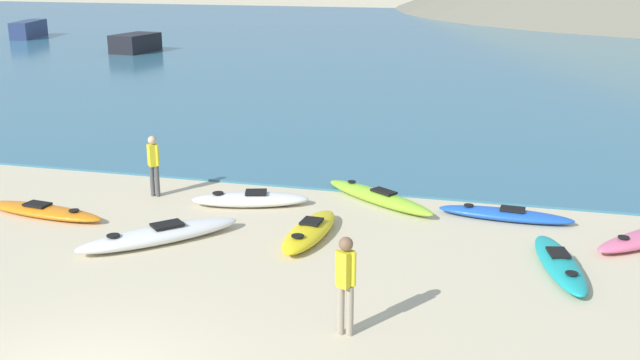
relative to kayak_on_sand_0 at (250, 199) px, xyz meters
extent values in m
cube|color=teal|center=(0.45, 36.63, -0.13)|extent=(160.00, 70.00, 0.06)
ellipsoid|color=white|center=(0.00, 0.00, 0.00)|extent=(2.91, 1.55, 0.32)
cube|color=black|center=(0.13, 0.04, 0.18)|extent=(0.61, 0.55, 0.05)
cylinder|color=black|center=(-0.74, -0.22, 0.17)|extent=(0.27, 0.27, 0.02)
cylinder|color=black|center=(8.33, -0.78, 0.15)|extent=(0.23, 0.23, 0.02)
ellipsoid|color=#8CCC2D|center=(2.95, 0.96, 0.00)|extent=(3.20, 2.45, 0.33)
cube|color=black|center=(3.10, 0.87, 0.19)|extent=(0.70, 0.62, 0.05)
cylinder|color=black|center=(2.16, 1.51, 0.18)|extent=(0.20, 0.20, 0.02)
ellipsoid|color=blue|center=(5.97, 0.56, -0.04)|extent=(3.07, 0.83, 0.25)
cube|color=black|center=(6.12, 0.55, 0.11)|extent=(0.57, 0.38, 0.05)
cylinder|color=black|center=(5.13, 0.62, 0.10)|extent=(0.22, 0.22, 0.02)
ellipsoid|color=yellow|center=(1.96, -1.71, -0.01)|extent=(0.90, 2.74, 0.31)
cube|color=black|center=(1.97, -1.57, 0.17)|extent=(0.44, 0.51, 0.05)
cylinder|color=black|center=(1.92, -2.45, 0.16)|extent=(0.26, 0.26, 0.02)
ellipsoid|color=orange|center=(-4.37, -1.95, -0.04)|extent=(3.30, 1.07, 0.24)
cube|color=black|center=(-4.53, -1.93, 0.11)|extent=(0.62, 0.44, 0.05)
cylinder|color=black|center=(-3.49, -2.06, 0.09)|extent=(0.23, 0.23, 0.02)
ellipsoid|color=teal|center=(7.05, -2.14, -0.02)|extent=(1.26, 2.98, 0.29)
cube|color=black|center=(7.02, -2.00, 0.15)|extent=(0.46, 0.59, 0.05)
cylinder|color=black|center=(7.22, -2.92, 0.14)|extent=(0.23, 0.23, 0.02)
ellipsoid|color=white|center=(-1.01, -2.77, 0.01)|extent=(2.99, 3.10, 0.34)
cube|color=black|center=(-0.89, -2.64, 0.20)|extent=(0.74, 0.75, 0.05)
cylinder|color=black|center=(-1.67, -3.48, 0.19)|extent=(0.27, 0.27, 0.02)
cylinder|color=gray|center=(3.59, -5.65, 0.25)|extent=(0.12, 0.12, 0.83)
cylinder|color=gray|center=(3.74, -5.65, 0.25)|extent=(0.12, 0.12, 0.83)
cube|color=yellow|center=(3.66, -5.65, 0.96)|extent=(0.27, 0.28, 0.59)
cylinder|color=yellow|center=(3.54, -5.65, 0.98)|extent=(0.09, 0.09, 0.56)
cylinder|color=yellow|center=(3.79, -5.65, 0.98)|extent=(0.09, 0.09, 0.56)
sphere|color=brown|center=(3.66, -5.65, 1.38)|extent=(0.23, 0.23, 0.23)
cylinder|color=#4C4C4C|center=(-2.64, 0.11, 0.23)|extent=(0.11, 0.11, 0.78)
cylinder|color=#4C4C4C|center=(-2.50, 0.11, 0.23)|extent=(0.11, 0.11, 0.78)
cube|color=yellow|center=(-2.57, 0.11, 0.89)|extent=(0.28, 0.28, 0.55)
cylinder|color=yellow|center=(-2.68, 0.11, 0.91)|extent=(0.08, 0.08, 0.52)
cylinder|color=yellow|center=(-2.45, 0.11, 0.91)|extent=(0.08, 0.08, 0.52)
sphere|color=tan|center=(-2.57, 0.11, 1.28)|extent=(0.21, 0.21, 0.21)
cube|color=navy|center=(-28.94, 32.05, 0.50)|extent=(2.19, 4.33, 1.20)
cube|color=black|center=(-17.17, 26.24, 0.46)|extent=(2.23, 3.31, 1.12)
camera|label=1|loc=(6.05, -16.09, 5.61)|focal=42.00mm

